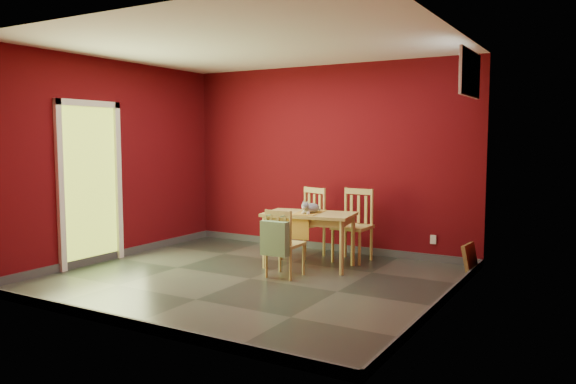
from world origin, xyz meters
The scene contains 13 objects.
ground centered at (0.00, 0.00, 0.00)m, with size 4.50×4.50×0.00m, color #2D342D.
room_shell centered at (0.00, 0.00, 0.05)m, with size 4.50×4.50×4.50m.
doorway centered at (-2.23, -0.40, 1.12)m, with size 0.06×1.01×2.13m.
window centered at (2.23, 1.00, 2.35)m, with size 0.05×0.90×0.50m.
outlet_plate centered at (1.60, 1.99, 0.30)m, with size 0.08×0.01×0.12m, color silver.
dining_table centered at (0.31, 0.88, 0.61)m, with size 1.21×0.82×0.70m.
table_runner centered at (0.31, 0.78, 0.65)m, with size 0.38×0.65×0.31m.
chair_far_left centered at (-0.05, 1.49, 0.49)m, with size 0.56×0.56×0.96m.
chair_far_right centered at (0.65, 1.52, 0.50)m, with size 0.46×0.46×0.97m.
chair_near centered at (0.29, 0.27, 0.42)m, with size 0.39×0.39×0.82m.
tote_bag centered at (0.30, 0.06, 0.50)m, with size 0.34×0.20×0.47m.
cat centered at (0.35, 0.85, 0.79)m, with size 0.19×0.36×0.18m, color slate, non-canonical shape.
picture_frame centered at (2.19, 1.50, 0.19)m, with size 0.15×0.38×0.38m.
Camera 1 is at (3.63, -5.37, 1.65)m, focal length 35.00 mm.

